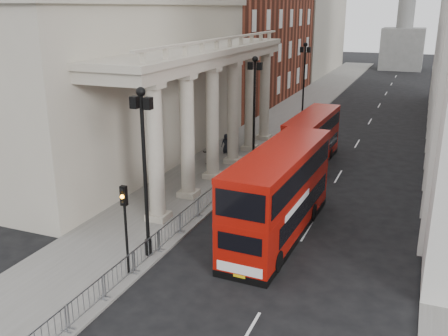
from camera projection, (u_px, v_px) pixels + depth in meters
The scene contains 17 objects.
ground at pixel (114, 301), 21.05m from camera, with size 260.00×260.00×0.00m, color black.
sidewalk_west at pixel (263, 134), 48.58m from camera, with size 6.00×140.00×0.12m, color slate.
sidewalk_east at pixel (447, 151), 42.69m from camera, with size 3.00×140.00×0.12m, color slate.
kerb at pixel (292, 137), 47.52m from camera, with size 0.20×140.00×0.14m, color slate.
portico_building at pixel (126, 86), 38.84m from camera, with size 9.00×28.00×12.00m, color #AAA08E.
brick_building at pixel (252, 14), 63.77m from camera, with size 9.00×32.00×22.00m, color maroon.
west_building_far at pixel (308, 18), 92.31m from camera, with size 9.00×30.00×20.00m, color #AAA08E.
lamp_post_south at pixel (144, 162), 23.29m from camera, with size 1.05×0.44×8.32m.
lamp_post_mid at pixel (254, 104), 37.41m from camera, with size 1.05×0.44×8.32m.
lamp_post_north at pixel (304, 77), 51.52m from camera, with size 1.05×0.44×8.32m.
traffic_light at pixel (125, 214), 22.03m from camera, with size 0.28×0.33×4.30m.
crowd_barriers at pixel (134, 261), 22.94m from camera, with size 0.50×18.75×1.10m.
bus_near at pixel (279, 192), 26.45m from camera, with size 3.09×11.15×4.77m.
bus_far at pixel (312, 139), 38.69m from camera, with size 2.60×9.43×4.04m.
pedestrian_a at pixel (159, 183), 32.23m from camera, with size 0.62×0.40×1.69m, color black.
pedestrian_b at pixel (209, 153), 38.76m from camera, with size 0.91×0.71×1.87m, color black.
pedestrian_c at pixel (226, 144), 41.78m from camera, with size 0.80×0.52×1.65m, color black.
Camera 1 is at (11.20, -15.23, 11.81)m, focal length 40.00 mm.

